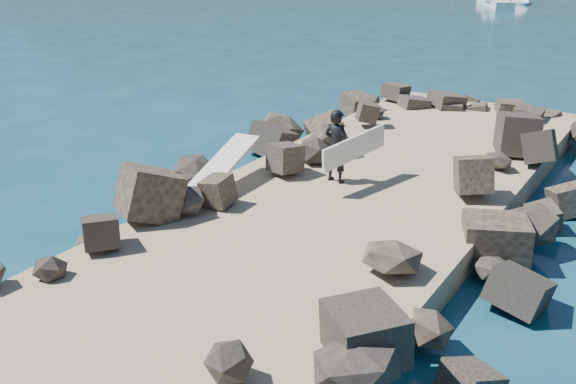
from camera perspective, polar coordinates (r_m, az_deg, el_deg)
name	(u,v)px	position (r m, az deg, el deg)	size (l,w,h in m)	color
ground	(315,245)	(12.96, 2.42, -4.73)	(800.00, 800.00, 0.00)	#0F384C
jetty	(257,273)	(11.35, -2.78, -7.23)	(6.00, 26.00, 0.60)	#8C7759
riprap_left	(155,216)	(13.30, -11.73, -2.08)	(2.60, 22.00, 1.00)	#272421
riprap_right	(425,299)	(10.45, 12.07, -9.28)	(2.60, 22.00, 1.00)	black
surfboard_resting	(224,167)	(14.18, -5.67, 2.22)	(0.61, 2.43, 0.08)	silver
surfer_with_board	(339,146)	(14.25, 4.55, 4.07)	(1.01, 2.04, 1.67)	black
sailboat_a	(495,2)	(57.32, 17.90, 15.77)	(4.63, 6.54, 8.12)	silver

